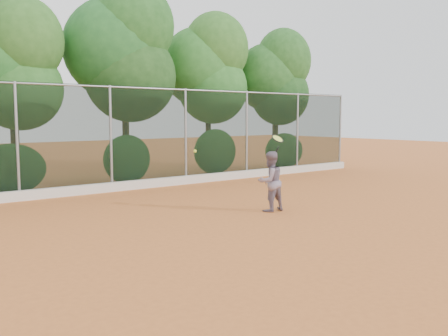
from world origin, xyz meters
TOP-DOWN VIEW (x-y plane):
  - ground at (0.00, 0.00)m, footprint 80.00×80.00m
  - concrete_curb at (0.00, 6.82)m, footprint 24.00×0.20m
  - tennis_player at (1.60, 1.07)m, footprint 0.79×0.63m
  - chainlink_fence at (-0.00, 7.00)m, footprint 24.09×0.09m
  - foliage_backdrop at (-0.55, 8.98)m, footprint 23.70×3.63m
  - tennis_racket at (1.80, 1.02)m, footprint 0.33×0.32m
  - tennis_ball_in_flight at (-0.66, 1.26)m, footprint 0.07×0.07m

SIDE VIEW (x-z plane):
  - ground at x=0.00m, z-range 0.00..0.00m
  - concrete_curb at x=0.00m, z-range 0.00..0.30m
  - tennis_player at x=1.60m, z-range 0.00..1.58m
  - tennis_ball_in_flight at x=-0.66m, z-range 1.63..1.71m
  - chainlink_fence at x=0.00m, z-range 0.11..3.61m
  - tennis_racket at x=1.80m, z-range 1.56..2.16m
  - foliage_backdrop at x=-0.55m, z-range 0.63..8.18m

